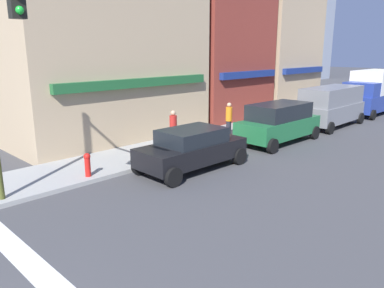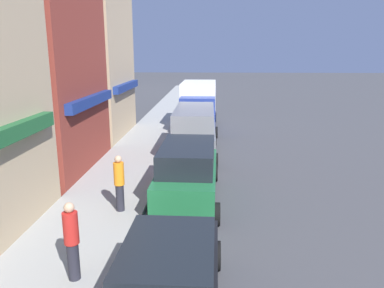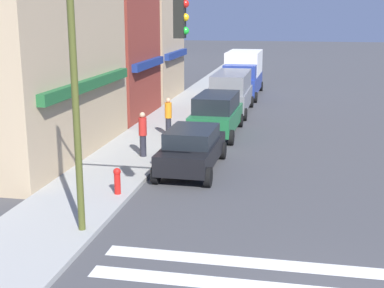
{
  "view_description": "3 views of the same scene",
  "coord_description": "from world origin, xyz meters",
  "px_view_note": "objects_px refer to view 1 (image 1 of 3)",
  "views": [
    {
      "loc": [
        0.13,
        -4.95,
        4.47
      ],
      "look_at": [
        9.87,
        4.7,
        1.0
      ],
      "focal_mm": 35.0,
      "sensor_mm": 36.0,
      "label": 1
    },
    {
      "loc": [
        3.83,
        3.99,
        4.93
      ],
      "look_at": [
        19.03,
        4.7,
        1.2
      ],
      "focal_mm": 35.0,
      "sensor_mm": 36.0,
      "label": 2
    },
    {
      "loc": [
        -8.74,
        1.04,
        5.71
      ],
      "look_at": [
        9.87,
        4.7,
        1.0
      ],
      "focal_mm": 50.0,
      "sensor_mm": 36.0,
      "label": 3
    }
  ],
  "objects_px": {
    "suv_green": "(279,122)",
    "van_grey": "(331,105)",
    "pedestrian_orange_vest": "(229,119)",
    "sedan_black": "(192,148)",
    "fire_hydrant": "(87,164)",
    "pedestrian_red_jacket": "(173,130)",
    "box_truck_blue": "(373,91)"
  },
  "relations": [
    {
      "from": "pedestrian_orange_vest",
      "to": "fire_hydrant",
      "type": "height_order",
      "value": "pedestrian_orange_vest"
    },
    {
      "from": "van_grey",
      "to": "pedestrian_orange_vest",
      "type": "height_order",
      "value": "van_grey"
    },
    {
      "from": "sedan_black",
      "to": "box_truck_blue",
      "type": "xyz_separation_m",
      "value": [
        18.4,
        -0.0,
        0.75
      ]
    },
    {
      "from": "sedan_black",
      "to": "van_grey",
      "type": "height_order",
      "value": "van_grey"
    },
    {
      "from": "pedestrian_red_jacket",
      "to": "van_grey",
      "type": "bearing_deg",
      "value": 155.05
    },
    {
      "from": "suv_green",
      "to": "pedestrian_orange_vest",
      "type": "xyz_separation_m",
      "value": [
        -1.38,
        2.02,
        0.04
      ]
    },
    {
      "from": "van_grey",
      "to": "pedestrian_red_jacket",
      "type": "xyz_separation_m",
      "value": [
        -10.71,
        2.17,
        -0.21
      ]
    },
    {
      "from": "fire_hydrant",
      "to": "van_grey",
      "type": "bearing_deg",
      "value": -6.38
    },
    {
      "from": "pedestrian_orange_vest",
      "to": "pedestrian_red_jacket",
      "type": "height_order",
      "value": "same"
    },
    {
      "from": "pedestrian_red_jacket",
      "to": "suv_green",
      "type": "bearing_deg",
      "value": 143.09
    },
    {
      "from": "van_grey",
      "to": "fire_hydrant",
      "type": "relative_size",
      "value": 5.95
    },
    {
      "from": "box_truck_blue",
      "to": "pedestrian_red_jacket",
      "type": "height_order",
      "value": "box_truck_blue"
    },
    {
      "from": "sedan_black",
      "to": "fire_hydrant",
      "type": "distance_m",
      "value": 3.86
    },
    {
      "from": "van_grey",
      "to": "pedestrian_orange_vest",
      "type": "bearing_deg",
      "value": 164.3
    },
    {
      "from": "sedan_black",
      "to": "fire_hydrant",
      "type": "xyz_separation_m",
      "value": [
        -3.46,
        1.7,
        -0.23
      ]
    },
    {
      "from": "box_truck_blue",
      "to": "pedestrian_orange_vest",
      "type": "relative_size",
      "value": 3.52
    },
    {
      "from": "pedestrian_red_jacket",
      "to": "fire_hydrant",
      "type": "height_order",
      "value": "pedestrian_red_jacket"
    },
    {
      "from": "box_truck_blue",
      "to": "sedan_black",
      "type": "bearing_deg",
      "value": -179.31
    },
    {
      "from": "sedan_black",
      "to": "pedestrian_orange_vest",
      "type": "xyz_separation_m",
      "value": [
        4.66,
        2.02,
        0.23
      ]
    },
    {
      "from": "sedan_black",
      "to": "pedestrian_orange_vest",
      "type": "height_order",
      "value": "pedestrian_orange_vest"
    },
    {
      "from": "van_grey",
      "to": "suv_green",
      "type": "bearing_deg",
      "value": -179.8
    },
    {
      "from": "pedestrian_orange_vest",
      "to": "pedestrian_red_jacket",
      "type": "bearing_deg",
      "value": -155.93
    },
    {
      "from": "van_grey",
      "to": "pedestrian_red_jacket",
      "type": "height_order",
      "value": "van_grey"
    },
    {
      "from": "pedestrian_orange_vest",
      "to": "suv_green",
      "type": "bearing_deg",
      "value": -29.13
    },
    {
      "from": "suv_green",
      "to": "van_grey",
      "type": "bearing_deg",
      "value": 1.34
    },
    {
      "from": "box_truck_blue",
      "to": "fire_hydrant",
      "type": "bearing_deg",
      "value": 176.25
    },
    {
      "from": "box_truck_blue",
      "to": "pedestrian_red_jacket",
      "type": "bearing_deg",
      "value": 173.58
    },
    {
      "from": "suv_green",
      "to": "pedestrian_orange_vest",
      "type": "bearing_deg",
      "value": 125.73
    },
    {
      "from": "pedestrian_orange_vest",
      "to": "pedestrian_red_jacket",
      "type": "relative_size",
      "value": 1.0
    },
    {
      "from": "suv_green",
      "to": "pedestrian_red_jacket",
      "type": "height_order",
      "value": "suv_green"
    },
    {
      "from": "fire_hydrant",
      "to": "box_truck_blue",
      "type": "bearing_deg",
      "value": -4.45
    },
    {
      "from": "suv_green",
      "to": "fire_hydrant",
      "type": "height_order",
      "value": "suv_green"
    }
  ]
}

